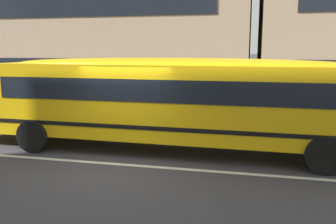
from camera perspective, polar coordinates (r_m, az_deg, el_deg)
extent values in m
plane|color=#38383D|center=(9.53, -7.77, -8.23)|extent=(400.00, 400.00, 0.00)
cube|color=gray|center=(16.50, 1.38, -0.33)|extent=(120.00, 3.00, 0.01)
cube|color=silver|center=(9.53, -7.77, -8.21)|extent=(110.00, 0.16, 0.01)
cube|color=yellow|center=(10.41, 1.09, 1.95)|extent=(10.41, 2.52, 2.07)
cube|color=yellow|center=(13.14, -25.08, 0.40)|extent=(1.54, 2.00, 1.04)
cube|color=black|center=(10.37, 1.10, 4.00)|extent=(9.79, 2.55, 0.60)
cube|color=black|center=(10.52, 1.08, -1.35)|extent=(10.43, 2.55, 0.11)
ellipsoid|color=yellow|center=(10.32, 1.11, 7.67)|extent=(9.99, 2.33, 0.34)
cylinder|color=red|center=(12.80, -12.19, 2.77)|extent=(0.42, 0.42, 0.03)
cylinder|color=black|center=(11.12, -20.63, -3.61)|extent=(0.95, 0.28, 0.94)
cylinder|color=black|center=(13.08, -14.82, -1.33)|extent=(0.95, 0.28, 0.94)
cylinder|color=black|center=(9.37, 23.69, -6.31)|extent=(0.95, 0.28, 0.94)
cylinder|color=black|center=(11.63, 21.78, -3.11)|extent=(0.95, 0.28, 0.94)
cube|color=black|center=(19.89, -16.05, 6.61)|extent=(15.92, 0.04, 1.10)
cube|color=black|center=(19.98, -16.51, 15.80)|extent=(15.92, 0.04, 1.10)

